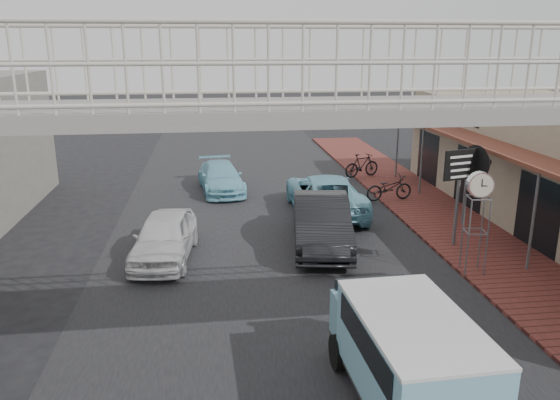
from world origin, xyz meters
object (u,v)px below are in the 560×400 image
object	(u,v)px
street_clock	(480,190)
dark_sedan	(321,222)
angkot_van	(408,349)
motorcycle_far	(362,165)
arrow_sign	(481,164)
white_hatchback	(164,237)
angkot_far	(221,177)
angkot_curb	(325,194)
motorcycle_near	(389,188)

from	to	relation	value
street_clock	dark_sedan	bearing A→B (deg)	151.72
dark_sedan	street_clock	world-z (taller)	street_clock
street_clock	angkot_van	bearing A→B (deg)	-117.27
angkot_van	dark_sedan	bearing A→B (deg)	86.74
motorcycle_far	arrow_sign	distance (m)	9.15
white_hatchback	angkot_far	world-z (taller)	white_hatchback
white_hatchback	angkot_far	distance (m)	7.70
angkot_curb	angkot_far	size ratio (longest dim) A/B	1.27
motorcycle_near	angkot_van	bearing A→B (deg)	154.07
arrow_sign	street_clock	bearing A→B (deg)	-132.66
street_clock	angkot_curb	bearing A→B (deg)	123.05
dark_sedan	angkot_van	distance (m)	8.00
angkot_curb	street_clock	size ratio (longest dim) A/B	1.89
white_hatchback	dark_sedan	world-z (taller)	dark_sedan
angkot_curb	arrow_sign	world-z (taller)	arrow_sign
angkot_far	angkot_van	world-z (taller)	angkot_van
motorcycle_far	motorcycle_near	bearing A→B (deg)	160.64
angkot_curb	motorcycle_far	xyz separation A→B (m)	(2.80, 4.99, -0.09)
angkot_van	arrow_sign	xyz separation A→B (m)	(4.96, 7.52, 1.39)
dark_sedan	arrow_sign	xyz separation A→B (m)	(4.79, -0.46, 1.80)
dark_sedan	angkot_curb	size ratio (longest dim) A/B	0.90
arrow_sign	angkot_van	bearing A→B (deg)	-138.64
angkot_far	motorcycle_near	distance (m)	7.06
angkot_van	motorcycle_far	xyz separation A→B (m)	(3.80, 16.39, -0.55)
white_hatchback	angkot_far	size ratio (longest dim) A/B	0.95
dark_sedan	angkot_van	bearing A→B (deg)	-83.35
dark_sedan	white_hatchback	bearing A→B (deg)	-166.77
dark_sedan	motorcycle_far	xyz separation A→B (m)	(3.63, 8.40, -0.14)
angkot_far	motorcycle_near	world-z (taller)	angkot_far
dark_sedan	motorcycle_near	xyz separation A→B (m)	(3.63, 4.42, -0.18)
dark_sedan	street_clock	distance (m)	4.81
dark_sedan	arrow_sign	bearing A→B (deg)	2.35
motorcycle_far	street_clock	distance (m)	11.24
angkot_curb	white_hatchback	bearing A→B (deg)	35.77
dark_sedan	motorcycle_near	world-z (taller)	dark_sedan
white_hatchback	angkot_van	bearing A→B (deg)	-52.55
white_hatchback	arrow_sign	size ratio (longest dim) A/B	1.28
white_hatchback	motorcycle_far	bearing A→B (deg)	52.85
angkot_curb	motorcycle_far	distance (m)	5.72
angkot_van	street_clock	world-z (taller)	street_clock
angkot_curb	motorcycle_near	xyz separation A→B (m)	(2.80, 1.01, -0.13)
angkot_far	angkot_van	size ratio (longest dim) A/B	1.06
dark_sedan	arrow_sign	world-z (taller)	arrow_sign
street_clock	arrow_sign	world-z (taller)	arrow_sign
street_clock	motorcycle_far	bearing A→B (deg)	98.44
angkot_curb	street_clock	bearing A→B (deg)	115.70
angkot_far	street_clock	distance (m)	11.88
dark_sedan	angkot_van	xyz separation A→B (m)	(-0.17, -7.99, 0.42)
angkot_curb	angkot_van	xyz separation A→B (m)	(-1.00, -11.39, 0.47)
white_hatchback	arrow_sign	distance (m)	9.72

